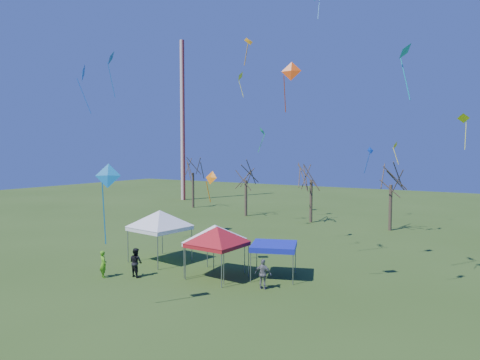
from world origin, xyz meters
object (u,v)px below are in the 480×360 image
object	(u,v)px
tree_2	(311,165)
tent_white_west	(160,214)
tree_1	(246,168)
tent_blue	(274,246)
person_grey	(263,274)
person_dark	(136,262)
tent_white_mid	(215,228)
tree_0	(193,160)
person_green	(103,264)
tree_3	(391,168)
radio_mast	(183,121)
tent_red	(217,230)

from	to	relation	value
tree_2	tent_white_west	xyz separation A→B (m)	(-2.70, -21.01, -2.91)
tree_1	tent_blue	size ratio (longest dim) A/B	2.19
person_grey	person_dark	bearing A→B (deg)	7.04
tent_white_mid	tree_0	bearing A→B (deg)	130.30
person_green	person_dark	bearing A→B (deg)	-120.21
tree_0	person_grey	xyz separation A→B (m)	(24.85, -25.53, -5.64)
tree_1	tree_3	size ratio (longest dim) A/B	0.95
person_grey	person_green	distance (m)	9.97
tent_white_west	tent_white_mid	world-z (taller)	tent_white_west
tree_0	tent_white_mid	bearing A→B (deg)	-49.70
tent_white_west	person_grey	xyz separation A→B (m)	(9.07, -1.52, -2.53)
radio_mast	tree_3	size ratio (longest dim) A/B	3.16
tree_2	person_grey	xyz separation A→B (m)	(6.37, -22.53, -5.44)
tent_blue	person_grey	world-z (taller)	tent_blue
radio_mast	tree_0	xyz separation A→B (m)	(7.15, -6.62, -6.01)
tree_3	tree_0	bearing A→B (deg)	172.92
tree_3	tent_red	xyz separation A→B (m)	(-5.42, -21.82, -3.11)
radio_mast	tent_blue	world-z (taller)	radio_mast
radio_mast	tent_white_west	bearing A→B (deg)	-53.18
tent_white_west	tree_0	bearing A→B (deg)	123.31
tree_3	person_dark	size ratio (longest dim) A/B	4.43
tent_red	person_grey	bearing A→B (deg)	-6.23
tree_3	tent_red	size ratio (longest dim) A/B	1.90
person_dark	person_green	distance (m)	1.98
tent_white_mid	tree_2	bearing A→B (deg)	96.64
tree_0	tent_red	distance (m)	33.25
radio_mast	tree_1	size ratio (longest dim) A/B	3.31
tree_2	tent_white_mid	distance (m)	22.17
tree_2	tent_white_west	size ratio (longest dim) A/B	1.74
radio_mast	tree_2	bearing A→B (deg)	-20.57
tree_2	tree_3	world-z (taller)	tree_2
tent_blue	person_grey	size ratio (longest dim) A/B	2.03
tree_1	tent_blue	distance (m)	25.29
tent_white_mid	person_dark	size ratio (longest dim) A/B	2.33
tent_red	tent_blue	bearing A→B (deg)	33.46
tree_2	person_green	distance (m)	26.48
tent_white_mid	person_green	xyz separation A→B (m)	(-5.61, -3.95, -2.14)
tent_white_mid	person_grey	bearing A→B (deg)	-11.10
radio_mast	person_green	world-z (taller)	radio_mast
radio_mast	person_dark	bearing A→B (deg)	-54.75
tree_1	person_grey	distance (m)	27.61
tree_2	tent_white_west	distance (m)	21.38
tree_1	person_grey	size ratio (longest dim) A/B	4.44
tree_3	person_grey	world-z (taller)	tree_3
tent_blue	tent_red	bearing A→B (deg)	-146.54
person_dark	tree_3	bearing A→B (deg)	-104.78
tree_3	person_grey	size ratio (longest dim) A/B	4.66
tree_2	person_green	world-z (taller)	tree_2
tree_0	tree_2	size ratio (longest dim) A/B	1.03
tree_1	tent_blue	bearing A→B (deg)	-55.19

